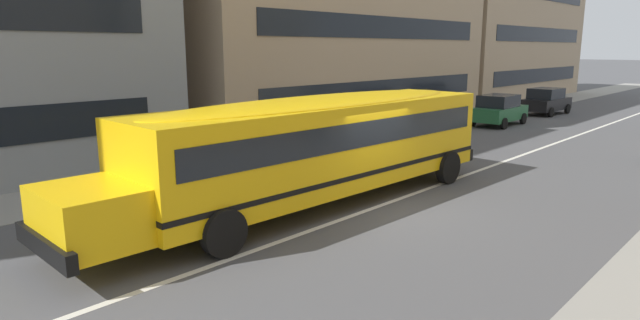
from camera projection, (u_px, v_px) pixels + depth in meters
ground_plane at (378, 207)px, 14.06m from camera, size 400.00×400.00×0.00m
sidewalk_far at (216, 167)px, 18.74m from camera, size 120.00×3.00×0.01m
lane_centreline at (378, 206)px, 14.06m from camera, size 110.00×0.16×0.01m
school_bus at (318, 141)px, 13.94m from camera, size 12.92×3.31×2.87m
parked_car_green_by_entrance at (499, 110)px, 28.70m from camera, size 3.94×1.95×1.64m
parked_car_black_near_corner at (546, 101)px, 33.45m from camera, size 3.96×2.01×1.64m
apartment_block_far_right at (489, 17)px, 45.16m from camera, size 19.63×9.15×13.30m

